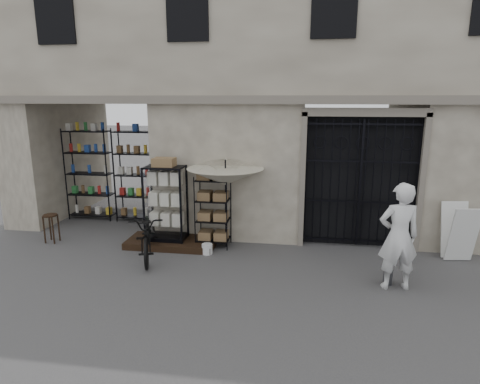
% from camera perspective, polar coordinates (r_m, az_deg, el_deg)
% --- Properties ---
extents(ground, '(80.00, 80.00, 0.00)m').
position_cam_1_polar(ground, '(7.52, 4.55, -12.74)').
color(ground, '#252528').
rests_on(ground, ground).
extents(main_building, '(14.00, 4.00, 9.00)m').
position_cam_1_polar(main_building, '(10.83, 6.64, 19.58)').
color(main_building, '#B7AD99').
rests_on(main_building, ground).
extents(shop_recess, '(3.00, 1.70, 3.00)m').
position_cam_1_polar(shop_recess, '(10.90, -18.49, 3.10)').
color(shop_recess, black).
rests_on(shop_recess, ground).
extents(shop_shelving, '(2.70, 0.50, 2.50)m').
position_cam_1_polar(shop_shelving, '(11.40, -17.50, 2.32)').
color(shop_shelving, black).
rests_on(shop_shelving, ground).
extents(iron_gate, '(2.50, 0.21, 3.00)m').
position_cam_1_polar(iron_gate, '(9.30, 16.58, 1.58)').
color(iron_gate, black).
rests_on(iron_gate, ground).
extents(step_platform, '(2.00, 0.90, 0.15)m').
position_cam_1_polar(step_platform, '(9.34, -9.69, -7.09)').
color(step_platform, black).
rests_on(step_platform, ground).
extents(display_cabinet, '(0.91, 0.65, 1.82)m').
position_cam_1_polar(display_cabinet, '(9.13, -10.50, -2.14)').
color(display_cabinet, black).
rests_on(display_cabinet, step_platform).
extents(wire_rack, '(0.83, 0.70, 1.64)m').
position_cam_1_polar(wire_rack, '(9.00, -3.85, -2.83)').
color(wire_rack, black).
rests_on(wire_rack, ground).
extents(market_umbrella, '(1.51, 1.54, 2.39)m').
position_cam_1_polar(market_umbrella, '(8.72, -2.09, 2.86)').
color(market_umbrella, black).
rests_on(market_umbrella, ground).
extents(white_bucket, '(0.28, 0.28, 0.22)m').
position_cam_1_polar(white_bucket, '(8.76, -4.70, -8.08)').
color(white_bucket, silver).
rests_on(white_bucket, ground).
extents(bicycle, '(0.94, 1.14, 1.87)m').
position_cam_1_polar(bicycle, '(8.82, -12.83, -9.02)').
color(bicycle, black).
rests_on(bicycle, ground).
extents(wooden_stool, '(0.32, 0.32, 0.66)m').
position_cam_1_polar(wooden_stool, '(10.33, -25.24, -4.61)').
color(wooden_stool, black).
rests_on(wooden_stool, ground).
extents(steel_bollard, '(0.18, 0.18, 0.89)m').
position_cam_1_polar(steel_bollard, '(7.74, 20.46, -9.21)').
color(steel_bollard, '#48494E').
rests_on(steel_bollard, ground).
extents(shopkeeper, '(0.97, 2.00, 0.46)m').
position_cam_1_polar(shopkeeper, '(7.82, 21.01, -12.57)').
color(shopkeeper, silver).
rests_on(shopkeeper, ground).
extents(easel_sign, '(0.63, 0.70, 1.17)m').
position_cam_1_polar(easel_sign, '(9.41, 28.68, -5.04)').
color(easel_sign, silver).
rests_on(easel_sign, ground).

